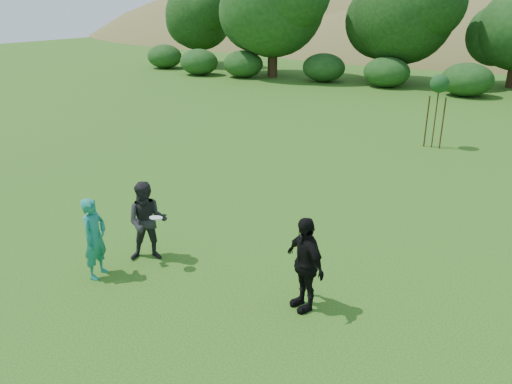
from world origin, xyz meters
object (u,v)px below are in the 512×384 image
(player_teal, at_px, (95,238))
(player_grey, at_px, (147,222))
(sapling, at_px, (439,86))
(player_black, at_px, (305,264))

(player_teal, bearing_deg, player_grey, -33.38)
(player_grey, xyz_separation_m, sapling, (3.28, 12.62, 1.51))
(player_black, bearing_deg, player_teal, -133.45)
(sapling, bearing_deg, player_black, -87.77)
(player_teal, xyz_separation_m, player_black, (4.19, 1.18, 0.05))
(player_black, distance_m, sapling, 12.65)
(player_grey, distance_m, player_black, 3.77)
(player_black, xyz_separation_m, sapling, (-0.49, 12.55, 1.50))
(player_grey, relative_size, sapling, 0.64)
(player_grey, height_order, player_black, player_black)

